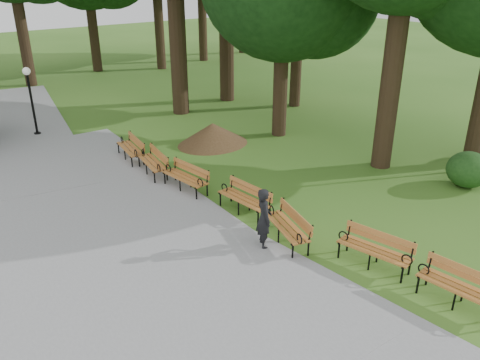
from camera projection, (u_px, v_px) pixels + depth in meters
ground at (255, 227)px, 13.58m from camera, size 100.00×100.00×0.00m
path at (77, 227)px, 13.56m from camera, size 12.00×38.00×0.06m
person at (264, 218)px, 12.34m from camera, size 0.60×0.71×1.65m
lamp_post at (29, 86)px, 20.13m from camera, size 0.32×0.32×2.90m
dirt_mound at (213, 134)px, 19.72m from camera, size 2.51×2.51×0.89m
bench_0 at (460, 289)px, 10.29m from camera, size 0.87×1.96×0.88m
bench_1 at (374, 250)px, 11.67m from camera, size 1.05×1.99×0.88m
bench_2 at (286, 227)px, 12.71m from camera, size 1.14×2.00×0.88m
bench_3 at (244, 199)px, 14.21m from camera, size 0.82×1.95×0.88m
bench_4 at (185, 178)px, 15.64m from camera, size 0.88×1.97×0.88m
bench_5 at (152, 163)px, 16.85m from camera, size 0.91×1.97×0.88m
bench_6 at (130, 149)px, 18.12m from camera, size 0.88×1.97×0.88m
shrub_0 at (465, 186)px, 16.12m from camera, size 1.40×1.40×1.19m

